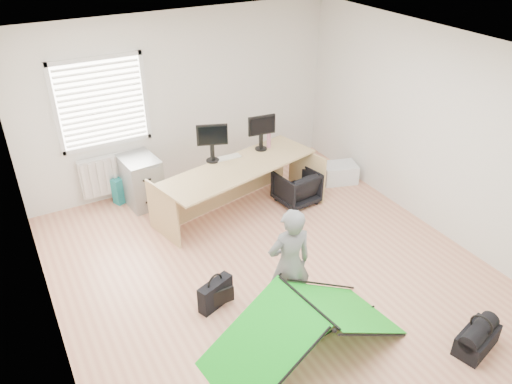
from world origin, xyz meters
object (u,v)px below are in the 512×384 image
duffel_bag (477,340)px  thermos (269,140)px  storage_crate (339,173)px  monitor_right (261,137)px  office_chair (296,187)px  person (289,264)px  monitor_left (212,148)px  kite (306,326)px  laptop_bag (215,294)px  filing_cabinet (141,181)px  desk (240,191)px

duffel_bag → thermos: bearing=79.4°
storage_crate → thermos: bearing=169.0°
monitor_right → duffel_bag: monitor_right is taller
office_chair → duffel_bag: 3.33m
office_chair → person: 2.41m
monitor_left → person: bearing=-74.2°
office_chair → thermos: bearing=-68.9°
person → kite: size_ratio=0.66×
monitor_right → laptop_bag: 2.64m
monitor_left → storage_crate: size_ratio=0.79×
filing_cabinet → kite: (0.55, -3.61, -0.06)m
monitor_right → person: (-1.00, -2.38, -0.32)m
kite → person: bearing=70.6°
person → laptop_bag: size_ratio=3.08×
thermos → filing_cabinet: bearing=159.4°
person → kite: person is taller
monitor_left → duffel_bag: bearing=-51.4°
monitor_right → storage_crate: bearing=-2.5°
monitor_left → kite: (-0.33, -2.91, -0.69)m
person → kite: 0.66m
desk → laptop_bag: size_ratio=5.31×
monitor_right → kite: monitor_right is taller
monitor_right → thermos: 0.17m
kite → monitor_right: bearing=62.5°
desk → office_chair: bearing=-19.9°
thermos → storage_crate: thermos is taller
storage_crate → laptop_bag: 3.44m
desk → person: bearing=-116.0°
monitor_left → filing_cabinet: bearing=162.4°
desk → filing_cabinet: desk is taller
monitor_left → thermos: 0.94m
duffel_bag → person: bearing=120.8°
office_chair → monitor_left: bearing=-26.6°
monitor_left → monitor_right: monitor_left is taller
filing_cabinet → monitor_left: 1.29m
thermos → monitor_left: bearing=-179.0°
monitor_right → monitor_left: bearing=-173.0°
thermos → laptop_bag: size_ratio=0.50×
kite → laptop_bag: (-0.53, 1.03, -0.15)m
monitor_right → filing_cabinet: bearing=164.3°
desk → filing_cabinet: 1.53m
monitor_right → duffel_bag: 3.89m
thermos → kite: (-1.26, -2.93, -0.59)m
desk → monitor_left: size_ratio=5.44×
monitor_left → thermos: (0.93, 0.02, -0.10)m
filing_cabinet → monitor_left: (0.88, -0.70, 0.63)m
filing_cabinet → office_chair: (2.04, -1.13, -0.11)m
monitor_right → laptop_bag: (-1.65, -1.88, -0.83)m
monitor_right → thermos: size_ratio=1.86×
laptop_bag → duffel_bag: laptop_bag is taller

